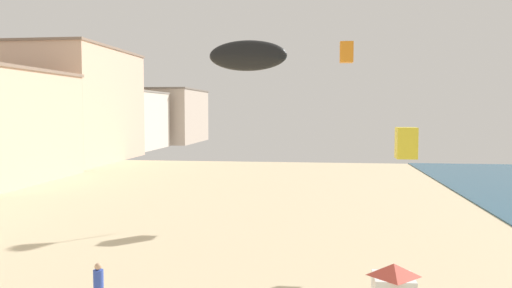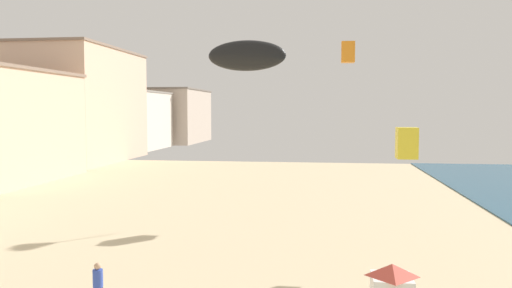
# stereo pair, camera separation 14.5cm
# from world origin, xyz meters

# --- Properties ---
(boardwalk_hotel_far) EXTENTS (14.38, 20.39, 15.01)m
(boardwalk_hotel_far) POSITION_xyz_m (-26.56, 58.19, 7.51)
(boardwalk_hotel_far) COLOR beige
(boardwalk_hotel_far) RESTS_ON ground
(boardwalk_hotel_distant) EXTENTS (10.93, 16.16, 10.13)m
(boardwalk_hotel_distant) POSITION_xyz_m (-26.56, 78.70, 5.07)
(boardwalk_hotel_distant) COLOR silver
(boardwalk_hotel_distant) RESTS_ON ground
(boardwalk_hotel_furthest) EXTENTS (16.09, 20.86, 11.29)m
(boardwalk_hotel_furthest) POSITION_xyz_m (-26.56, 98.42, 5.65)
(boardwalk_hotel_furthest) COLOR #C6B29E
(boardwalk_hotel_furthest) RESTS_ON ground
(kite_flyer) EXTENTS (0.34, 0.34, 1.64)m
(kite_flyer) POSITION_xyz_m (-0.32, 10.18, 0.92)
(kite_flyer) COLOR #383D4C
(kite_flyer) RESTS_ON ground
(kite_orange_box) EXTENTS (0.92, 0.92, 1.44)m
(kite_orange_box) POSITION_xyz_m (8.90, 30.28, 10.86)
(kite_orange_box) COLOR orange
(kite_black_parafoil) EXTENTS (2.54, 0.71, 0.99)m
(kite_black_parafoil) POSITION_xyz_m (4.77, 10.55, 8.57)
(kite_black_parafoil) COLOR black
(kite_yellow_box) EXTENTS (0.90, 0.90, 1.41)m
(kite_yellow_box) POSITION_xyz_m (10.98, 17.65, 5.32)
(kite_yellow_box) COLOR yellow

